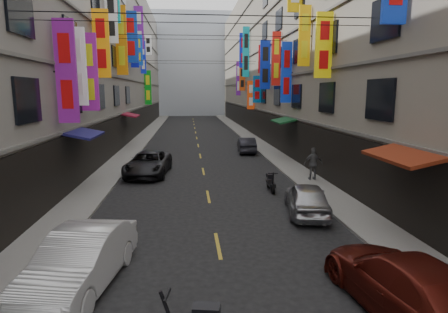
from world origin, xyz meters
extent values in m
cube|color=slate|center=(-6.00, 42.00, 0.06)|extent=(2.00, 90.00, 0.12)
cube|color=slate|center=(6.00, 42.00, 0.06)|extent=(2.00, 90.00, 0.12)
cube|color=gray|center=(-12.00, 42.00, 9.50)|extent=(10.00, 90.00, 19.00)
cube|color=black|center=(-6.95, 42.00, 1.50)|extent=(0.12, 85.50, 3.00)
cube|color=#66635E|center=(-6.94, 42.00, 3.20)|extent=(0.16, 90.00, 0.14)
cube|color=#66635E|center=(-6.94, 42.00, 6.40)|extent=(0.16, 90.00, 0.14)
cube|color=#66635E|center=(-6.94, 42.00, 9.60)|extent=(0.16, 90.00, 0.14)
cube|color=#66635E|center=(-6.94, 42.00, 12.80)|extent=(0.16, 90.00, 0.14)
cube|color=gray|center=(12.00, 42.00, 9.50)|extent=(10.00, 90.00, 19.00)
cube|color=black|center=(6.95, 42.00, 1.50)|extent=(0.12, 85.50, 3.00)
cube|color=#66635E|center=(6.94, 42.00, 3.20)|extent=(0.16, 90.00, 0.14)
cube|color=#66635E|center=(6.94, 42.00, 6.40)|extent=(0.16, 90.00, 0.14)
cube|color=#66635E|center=(6.94, 42.00, 9.60)|extent=(0.16, 90.00, 0.14)
cube|color=#66635E|center=(6.94, 42.00, 12.80)|extent=(0.16, 90.00, 0.14)
cube|color=#B4BCC8|center=(0.00, 92.00, 11.00)|extent=(18.00, 8.00, 22.00)
cube|color=#75167C|center=(-6.44, 24.18, 6.03)|extent=(0.93, 0.18, 4.66)
cylinder|color=black|center=(-6.49, 24.18, 6.03)|extent=(1.03, 0.08, 0.08)
cube|color=silver|center=(-6.46, 26.07, 6.36)|extent=(0.89, 0.18, 3.86)
cylinder|color=black|center=(-6.51, 26.07, 6.36)|extent=(0.99, 0.08, 0.08)
cube|color=yellow|center=(6.44, 26.45, 7.60)|extent=(0.91, 0.18, 3.46)
cylinder|color=black|center=(6.49, 26.45, 7.60)|extent=(1.01, 0.08, 0.08)
cube|color=#911A89|center=(-6.43, 28.23, 6.20)|extent=(0.95, 0.18, 4.28)
cylinder|color=black|center=(-6.48, 28.23, 6.20)|extent=(1.05, 0.08, 0.08)
cube|color=#ECB00D|center=(6.53, 30.24, 8.63)|extent=(0.75, 0.18, 3.75)
cylinder|color=black|center=(6.58, 30.24, 8.63)|extent=(0.85, 0.08, 0.08)
cube|color=#FF9A0D|center=(-6.39, 31.56, 8.16)|extent=(1.03, 0.18, 4.26)
cylinder|color=black|center=(-6.44, 31.56, 8.16)|extent=(1.13, 0.08, 0.08)
cube|color=#1134CA|center=(6.50, 34.36, 6.56)|extent=(0.79, 0.18, 4.50)
cylinder|color=black|center=(6.55, 34.36, 6.56)|extent=(0.89, 0.08, 0.08)
cube|color=silver|center=(-6.47, 35.82, 10.57)|extent=(0.86, 0.18, 3.69)
cylinder|color=black|center=(-6.52, 35.82, 10.57)|extent=(0.96, 0.08, 0.08)
cube|color=red|center=(6.54, 37.96, 7.87)|extent=(0.72, 0.18, 4.42)
cylinder|color=black|center=(6.59, 37.96, 7.87)|extent=(0.82, 0.08, 0.08)
cube|color=#C96F0B|center=(-6.43, 39.52, 9.40)|extent=(0.93, 0.18, 5.69)
cylinder|color=black|center=(-6.48, 39.52, 9.40)|extent=(1.03, 0.08, 0.08)
cube|color=#0D24A2|center=(6.42, 41.88, 7.64)|extent=(0.97, 0.18, 4.53)
cylinder|color=black|center=(6.47, 41.88, 7.64)|extent=(1.07, 0.08, 0.08)
cube|color=#0D349E|center=(-6.27, 44.13, 10.33)|extent=(1.25, 0.18, 4.79)
cylinder|color=black|center=(-6.32, 44.13, 10.33)|extent=(1.35, 0.08, 0.08)
cube|color=red|center=(6.57, 44.43, 8.38)|extent=(0.66, 0.18, 2.78)
cylinder|color=black|center=(6.62, 44.43, 8.38)|extent=(0.76, 0.08, 0.08)
cube|color=#0B508C|center=(6.46, 46.15, 5.40)|extent=(0.88, 0.18, 2.85)
cylinder|color=black|center=(6.51, 46.15, 5.40)|extent=(0.98, 0.08, 0.08)
cube|color=#0D15A2|center=(-6.48, 47.85, 9.43)|extent=(0.84, 0.18, 3.48)
cylinder|color=black|center=(-6.53, 47.85, 9.43)|extent=(0.94, 0.08, 0.08)
cube|color=blue|center=(-6.41, 50.35, 9.76)|extent=(0.98, 0.18, 3.37)
cylinder|color=black|center=(-6.46, 50.35, 9.76)|extent=(1.08, 0.08, 0.08)
cube|color=#FF470E|center=(6.47, 50.05, 4.75)|extent=(0.87, 0.18, 3.31)
cylinder|color=black|center=(6.52, 50.05, 4.75)|extent=(0.97, 0.08, 0.08)
cube|color=#661886|center=(-6.38, 51.55, 12.38)|extent=(1.05, 0.18, 4.72)
cylinder|color=black|center=(-6.43, 51.55, 12.38)|extent=(1.15, 0.08, 0.08)
cube|color=#0D8F9E|center=(6.48, 54.26, 10.08)|extent=(0.85, 0.18, 6.15)
cylinder|color=black|center=(6.53, 54.26, 10.08)|extent=(0.95, 0.08, 0.08)
cube|color=#1022C1|center=(-6.56, 56.44, 9.52)|extent=(0.68, 0.18, 4.12)
cylinder|color=black|center=(-6.61, 56.44, 9.52)|extent=(0.78, 0.08, 0.08)
cube|color=#1021BF|center=(6.41, 56.34, 10.49)|extent=(0.98, 0.18, 4.42)
cylinder|color=black|center=(6.46, 56.34, 10.49)|extent=(1.08, 0.08, 0.08)
cube|color=#C24512|center=(6.51, 57.68, 6.98)|extent=(0.77, 0.18, 3.36)
cylinder|color=black|center=(6.56, 57.68, 6.98)|extent=(0.87, 0.08, 0.08)
cube|color=#0B7915|center=(-6.44, 59.89, 5.71)|extent=(0.92, 0.18, 4.70)
cylinder|color=black|center=(-6.49, 59.89, 5.71)|extent=(1.02, 0.08, 0.08)
cube|color=white|center=(-6.44, 62.34, 11.73)|extent=(0.91, 0.18, 2.69)
cylinder|color=black|center=(-6.49, 62.34, 11.73)|extent=(1.01, 0.08, 0.08)
cube|color=#5B1884|center=(6.58, 62.14, 7.07)|extent=(0.64, 0.18, 4.90)
cylinder|color=black|center=(6.63, 62.14, 7.07)|extent=(0.74, 0.08, 0.08)
cube|color=maroon|center=(6.30, 18.00, 3.00)|extent=(1.39, 3.20, 0.41)
cube|color=navy|center=(-6.30, 26.00, 3.00)|extent=(1.39, 3.20, 0.41)
cube|color=#134A24|center=(6.30, 34.00, 3.00)|extent=(1.39, 3.20, 0.41)
cube|color=maroon|center=(-6.30, 42.00, 3.00)|extent=(1.39, 3.20, 0.41)
cylinder|color=black|center=(0.00, 22.00, 8.20)|extent=(14.00, 0.04, 0.04)
cylinder|color=black|center=(0.00, 36.00, 9.40)|extent=(14.00, 0.04, 0.04)
cylinder|color=black|center=(0.00, 50.00, 8.60)|extent=(14.00, 0.04, 0.04)
cube|color=gold|center=(0.00, 18.00, 0.01)|extent=(0.12, 2.20, 0.01)
cube|color=gold|center=(0.00, 24.00, 0.01)|extent=(0.12, 2.20, 0.01)
cube|color=gold|center=(0.00, 30.00, 0.01)|extent=(0.12, 2.20, 0.01)
cube|color=gold|center=(0.00, 36.00, 0.01)|extent=(0.12, 2.20, 0.01)
cube|color=gold|center=(0.00, 42.00, 0.01)|extent=(0.12, 2.20, 0.01)
cube|color=gold|center=(0.00, 48.00, 0.01)|extent=(0.12, 2.20, 0.01)
cube|color=gold|center=(0.00, 54.00, 0.01)|extent=(0.12, 2.20, 0.01)
cube|color=gold|center=(0.00, 60.00, 0.01)|extent=(0.12, 2.20, 0.01)
cube|color=gold|center=(0.00, 66.00, 0.01)|extent=(0.12, 2.20, 0.01)
cube|color=gold|center=(0.00, 72.00, 0.01)|extent=(0.12, 2.20, 0.01)
cube|color=gold|center=(0.00, 78.00, 0.01)|extent=(0.12, 2.20, 0.01)
cube|color=black|center=(-0.63, 13.03, 0.75)|extent=(0.60, 0.41, 0.22)
cylinder|color=black|center=(-1.42, 13.17, 0.70)|extent=(0.36, 0.14, 0.88)
cylinder|color=black|center=(-1.42, 13.17, 1.05)|extent=(0.15, 0.50, 0.06)
cylinder|color=black|center=(3.30, 24.18, 0.25)|extent=(0.14, 0.50, 0.50)
cylinder|color=black|center=(3.34, 25.48, 0.25)|extent=(0.14, 0.50, 0.50)
cube|color=black|center=(3.32, 24.83, 0.40)|extent=(0.34, 1.31, 0.18)
cube|color=black|center=(3.33, 25.08, 0.75)|extent=(0.34, 0.56, 0.22)
cylinder|color=black|center=(3.30, 24.28, 0.70)|extent=(0.09, 0.36, 0.88)
cylinder|color=black|center=(3.30, 24.28, 1.05)|extent=(0.50, 0.08, 0.06)
imported|color=white|center=(-3.80, 15.59, 0.76)|extent=(2.37, 4.85, 1.53)
imported|color=black|center=(-3.45, 29.29, 0.73)|extent=(2.84, 5.41, 1.45)
imported|color=#5C170F|center=(4.00, 13.69, 0.73)|extent=(2.52, 5.22, 1.46)
imported|color=#B0B0B5|center=(4.00, 20.95, 0.68)|extent=(2.27, 4.23, 1.37)
imported|color=#24242C|center=(4.00, 37.37, 0.65)|extent=(1.65, 4.05, 1.31)
imported|color=#5A5A5D|center=(6.17, 26.57, 1.06)|extent=(1.10, 0.64, 1.87)
camera|label=1|loc=(-0.94, 6.11, 5.11)|focal=30.00mm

